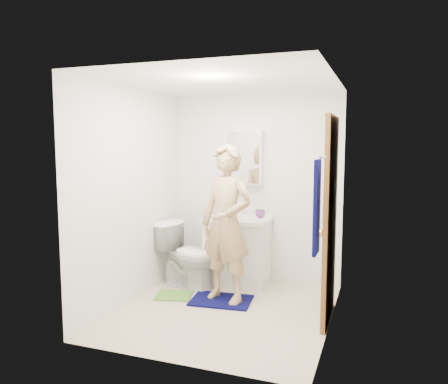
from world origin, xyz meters
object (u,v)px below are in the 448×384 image
Objects in this scene: toothbrush_cup at (260,214)px; man at (226,223)px; toilet at (189,255)px; soap_dispenser at (220,210)px; medicine_cabinet at (244,157)px; towel at (317,207)px; vanity_cabinet at (238,253)px.

man reaches higher than toothbrush_cup.
toilet is 0.46× the size of man.
soap_dispenser reaches higher than toilet.
medicine_cabinet is at bearing 52.84° from soap_dispenser.
medicine_cabinet is 0.87× the size of toilet.
soap_dispenser is at bearing -127.16° from medicine_cabinet.
toilet is 1.03m from toothbrush_cup.
man is (0.29, -0.60, -0.05)m from soap_dispenser.
toilet is 4.14× the size of soap_dispenser.
vanity_cabinet is at bearing 128.47° from towel.
medicine_cabinet is 1.13m from man.
vanity_cabinet is at bearing -162.30° from toothbrush_cup.
vanity_cabinet is 0.99× the size of toilet.
towel is 0.46× the size of man.
medicine_cabinet reaches higher than toilet.
man is (0.08, -0.88, -0.70)m from medicine_cabinet.
towel reaches higher than vanity_cabinet.
toothbrush_cup is (-0.91, 1.57, -0.35)m from towel.
toothbrush_cup is at bearing 120.20° from towel.
soap_dispenser is (-1.39, 1.43, -0.30)m from towel.
toothbrush_cup is at bearing -27.74° from medicine_cabinet.
toilet is at bearing -148.72° from vanity_cabinet.
medicine_cabinet is 3.61× the size of soap_dispenser.
toothbrush_cup is (0.80, 0.41, 0.50)m from toilet.
man is at bearing -63.91° from soap_dispenser.
toothbrush_cup reaches higher than vanity_cabinet.
medicine_cabinet is 0.87× the size of towel.
towel is at bearing -111.91° from toilet.
man is at bearing -82.99° from vanity_cabinet.
vanity_cabinet is 2.08m from towel.
towel is at bearing -59.80° from toothbrush_cup.
man reaches higher than vanity_cabinet.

